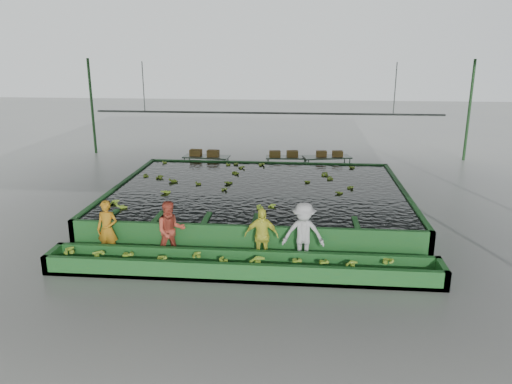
# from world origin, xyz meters

# --- Properties ---
(ground) EXTENTS (80.00, 80.00, 0.00)m
(ground) POSITION_xyz_m (0.00, 0.00, 0.00)
(ground) COLOR gray
(ground) RESTS_ON ground
(shed_roof) EXTENTS (20.00, 22.00, 0.04)m
(shed_roof) POSITION_xyz_m (0.00, 0.00, 5.00)
(shed_roof) COLOR gray
(shed_roof) RESTS_ON shed_posts
(shed_posts) EXTENTS (20.00, 22.00, 5.00)m
(shed_posts) POSITION_xyz_m (0.00, 0.00, 2.50)
(shed_posts) COLOR #254E25
(shed_posts) RESTS_ON ground
(flotation_tank) EXTENTS (10.00, 8.00, 0.90)m
(flotation_tank) POSITION_xyz_m (0.00, 1.50, 0.45)
(flotation_tank) COLOR #216126
(flotation_tank) RESTS_ON ground
(tank_water) EXTENTS (9.70, 7.70, 0.00)m
(tank_water) POSITION_xyz_m (0.00, 1.50, 0.85)
(tank_water) COLOR black
(tank_water) RESTS_ON flotation_tank
(sorting_trough) EXTENTS (10.00, 1.00, 0.50)m
(sorting_trough) POSITION_xyz_m (0.00, -3.60, 0.25)
(sorting_trough) COLOR #216126
(sorting_trough) RESTS_ON ground
(cableway_rail) EXTENTS (0.08, 0.08, 14.00)m
(cableway_rail) POSITION_xyz_m (0.00, 5.00, 3.00)
(cableway_rail) COLOR #59605B
(cableway_rail) RESTS_ON shed_roof
(rail_hanger_left) EXTENTS (0.04, 0.04, 2.00)m
(rail_hanger_left) POSITION_xyz_m (-5.00, 5.00, 4.00)
(rail_hanger_left) COLOR #59605B
(rail_hanger_left) RESTS_ON shed_roof
(rail_hanger_right) EXTENTS (0.04, 0.04, 2.00)m
(rail_hanger_right) POSITION_xyz_m (5.00, 5.00, 4.00)
(rail_hanger_right) COLOR #59605B
(rail_hanger_right) RESTS_ON shed_roof
(worker_a) EXTENTS (0.62, 0.43, 1.61)m
(worker_a) POSITION_xyz_m (-3.74, -2.80, 0.80)
(worker_a) COLOR #C5811A
(worker_a) RESTS_ON ground
(worker_b) EXTENTS (0.98, 0.89, 1.64)m
(worker_b) POSITION_xyz_m (-1.99, -2.80, 0.82)
(worker_b) COLOR #C94C37
(worker_b) RESTS_ON ground
(worker_c) EXTENTS (0.91, 0.41, 1.53)m
(worker_c) POSITION_xyz_m (0.45, -2.80, 0.76)
(worker_c) COLOR #FBFA4C
(worker_c) RESTS_ON ground
(worker_d) EXTENTS (1.12, 0.66, 1.71)m
(worker_d) POSITION_xyz_m (1.55, -2.80, 0.85)
(worker_d) COLOR silver
(worker_d) RESTS_ON ground
(packing_table_left) EXTENTS (2.07, 0.98, 0.91)m
(packing_table_left) POSITION_xyz_m (-2.75, 6.28, 0.46)
(packing_table_left) COLOR #59605B
(packing_table_left) RESTS_ON ground
(packing_table_mid) EXTENTS (1.89, 0.83, 0.85)m
(packing_table_mid) POSITION_xyz_m (0.80, 6.78, 0.42)
(packing_table_mid) COLOR #59605B
(packing_table_mid) RESTS_ON ground
(packing_table_right) EXTENTS (2.19, 1.27, 0.94)m
(packing_table_right) POSITION_xyz_m (2.57, 6.58, 0.47)
(packing_table_right) COLOR #59605B
(packing_table_right) RESTS_ON ground
(box_stack_left) EXTENTS (1.32, 0.49, 0.28)m
(box_stack_left) POSITION_xyz_m (-2.82, 6.25, 0.91)
(box_stack_left) COLOR brown
(box_stack_left) RESTS_ON packing_table_left
(box_stack_mid) EXTENTS (1.30, 0.52, 0.27)m
(box_stack_mid) POSITION_xyz_m (0.66, 6.69, 0.85)
(box_stack_mid) COLOR brown
(box_stack_mid) RESTS_ON packing_table_mid
(box_stack_right) EXTENTS (1.17, 0.43, 0.25)m
(box_stack_right) POSITION_xyz_m (2.67, 6.55, 0.94)
(box_stack_right) COLOR brown
(box_stack_right) RESTS_ON packing_table_right
(floating_bananas) EXTENTS (9.21, 6.28, 0.13)m
(floating_bananas) POSITION_xyz_m (0.00, 2.30, 0.85)
(floating_bananas) COLOR #82AF29
(floating_bananas) RESTS_ON tank_water
(trough_bananas) EXTENTS (9.15, 0.61, 0.12)m
(trough_bananas) POSITION_xyz_m (0.00, -3.60, 0.40)
(trough_bananas) COLOR #82AF29
(trough_bananas) RESTS_ON sorting_trough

